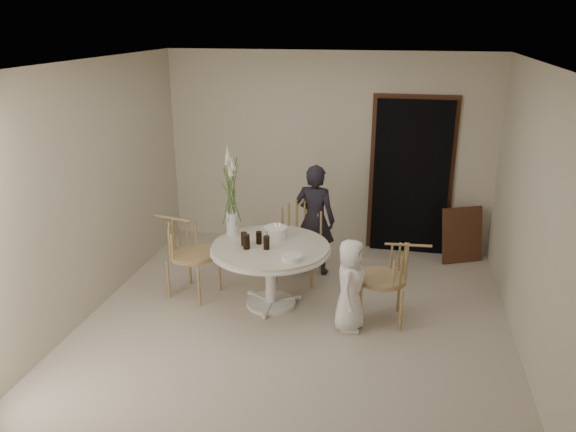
% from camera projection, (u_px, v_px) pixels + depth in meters
% --- Properties ---
extents(ground, '(4.50, 4.50, 0.00)m').
position_uv_depth(ground, '(297.00, 318.00, 6.12)').
color(ground, beige).
rests_on(ground, ground).
extents(room_shell, '(4.50, 4.50, 4.50)m').
position_uv_depth(room_shell, '(298.00, 175.00, 5.58)').
color(room_shell, white).
rests_on(room_shell, ground).
extents(doorway, '(1.00, 0.10, 2.10)m').
position_uv_depth(doorway, '(411.00, 178.00, 7.58)').
color(doorway, black).
rests_on(doorway, ground).
extents(door_trim, '(1.12, 0.03, 2.22)m').
position_uv_depth(door_trim, '(411.00, 173.00, 7.59)').
color(door_trim, '#522F1C').
rests_on(door_trim, ground).
extents(table, '(1.33, 1.33, 0.73)m').
position_uv_depth(table, '(271.00, 255.00, 6.21)').
color(table, white).
rests_on(table, ground).
extents(picture_frame, '(0.58, 0.38, 0.74)m').
position_uv_depth(picture_frame, '(462.00, 235.00, 7.45)').
color(picture_frame, '#522F1C').
rests_on(picture_frame, ground).
extents(chair_far, '(0.58, 0.63, 0.99)m').
position_uv_depth(chair_far, '(302.00, 227.00, 6.97)').
color(chair_far, tan).
rests_on(chair_far, ground).
extents(chair_right, '(0.57, 0.53, 0.91)m').
position_uv_depth(chair_right, '(394.00, 271.00, 5.88)').
color(chair_right, tan).
rests_on(chair_right, ground).
extents(chair_left, '(0.63, 0.60, 0.93)m').
position_uv_depth(chair_left, '(183.00, 245.00, 6.51)').
color(chair_left, tan).
rests_on(chair_left, ground).
extents(girl, '(0.57, 0.42, 1.42)m').
position_uv_depth(girl, '(315.00, 220.00, 7.01)').
color(girl, black).
rests_on(girl, ground).
extents(boy, '(0.38, 0.52, 1.00)m').
position_uv_depth(boy, '(350.00, 285.00, 5.76)').
color(boy, white).
rests_on(boy, ground).
extents(birthday_cake, '(0.27, 0.27, 0.18)m').
position_uv_depth(birthday_cake, '(275.00, 232.00, 6.37)').
color(birthday_cake, white).
rests_on(birthday_cake, table).
extents(cola_tumbler_a, '(0.08, 0.08, 0.14)m').
position_uv_depth(cola_tumbler_a, '(259.00, 238.00, 6.20)').
color(cola_tumbler_a, black).
rests_on(cola_tumbler_a, table).
extents(cola_tumbler_b, '(0.09, 0.09, 0.15)m').
position_uv_depth(cola_tumbler_b, '(266.00, 243.00, 6.05)').
color(cola_tumbler_b, black).
rests_on(cola_tumbler_b, table).
extents(cola_tumbler_c, '(0.08, 0.08, 0.16)m').
position_uv_depth(cola_tumbler_c, '(246.00, 242.00, 6.06)').
color(cola_tumbler_c, black).
rests_on(cola_tumbler_c, table).
extents(cola_tumbler_d, '(0.08, 0.08, 0.15)m').
position_uv_depth(cola_tumbler_d, '(244.00, 239.00, 6.15)').
color(cola_tumbler_d, black).
rests_on(cola_tumbler_d, table).
extents(plate_stack, '(0.23, 0.23, 0.06)m').
position_uv_depth(plate_stack, '(291.00, 257.00, 5.79)').
color(plate_stack, white).
rests_on(plate_stack, table).
extents(flower_vase, '(0.14, 0.14, 1.05)m').
position_uv_depth(flower_vase, '(231.00, 196.00, 6.32)').
color(flower_vase, silver).
rests_on(flower_vase, table).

